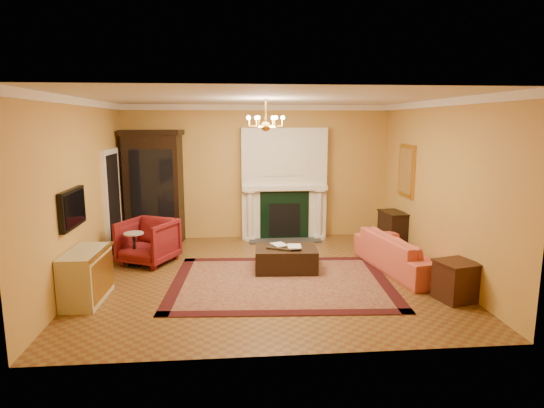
{
  "coord_description": "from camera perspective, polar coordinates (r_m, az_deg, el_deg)",
  "views": [
    {
      "loc": [
        -0.56,
        -7.5,
        2.62
      ],
      "look_at": [
        0.13,
        0.3,
        1.21
      ],
      "focal_mm": 30.0,
      "sensor_mm": 36.0,
      "label": 1
    }
  ],
  "objects": [
    {
      "name": "ottoman_tray",
      "position": [
        8.09,
        1.27,
        -5.43
      ],
      "size": [
        0.57,
        0.52,
        0.03
      ],
      "primitive_type": "cube",
      "rotation": [
        0.0,
        0.0,
        -0.48
      ],
      "color": "black",
      "rests_on": "leather_ottoman"
    },
    {
      "name": "oriental_rug",
      "position": [
        7.64,
        1.15,
        -9.75
      ],
      "size": [
        3.76,
        2.92,
        0.01
      ],
      "primitive_type": "cube",
      "rotation": [
        0.0,
        0.0,
        -0.06
      ],
      "color": "#4D1015",
      "rests_on": "floor"
    },
    {
      "name": "wall_right",
      "position": [
        8.38,
        20.22,
        1.93
      ],
      "size": [
        0.02,
        5.5,
        3.0
      ],
      "primitive_type": "cube",
      "color": "gold",
      "rests_on": "floor"
    },
    {
      "name": "book_a",
      "position": [
        8.04,
        0.2,
        -4.31
      ],
      "size": [
        0.22,
        0.11,
        0.3
      ],
      "primitive_type": "imported",
      "rotation": [
        0.0,
        0.0,
        0.37
      ],
      "color": "gray",
      "rests_on": "ottoman_tray"
    },
    {
      "name": "coral_sofa",
      "position": [
        8.44,
        16.12,
        -5.2
      ],
      "size": [
        1.01,
        2.28,
        0.86
      ],
      "primitive_type": "imported",
      "rotation": [
        0.0,
        0.0,
        1.74
      ],
      "color": "#BF603C",
      "rests_on": "floor"
    },
    {
      "name": "commode",
      "position": [
        7.31,
        -22.28,
        -8.36
      ],
      "size": [
        0.52,
        1.04,
        0.76
      ],
      "primitive_type": "cube",
      "rotation": [
        0.0,
        0.0,
        -0.04
      ],
      "color": "beige",
      "rests_on": "floor"
    },
    {
      "name": "tv_panel",
      "position": [
        7.41,
        -23.75,
        -0.5
      ],
      "size": [
        0.09,
        0.95,
        0.58
      ],
      "color": "black",
      "rests_on": "wall_left"
    },
    {
      "name": "chandelier",
      "position": [
        7.52,
        -0.79,
        10.15
      ],
      "size": [
        0.63,
        0.55,
        0.53
      ],
      "color": "gold",
      "rests_on": "ceiling"
    },
    {
      "name": "doorway",
      "position": [
        9.64,
        -19.37,
        0.24
      ],
      "size": [
        0.08,
        1.05,
        2.1
      ],
      "color": "silver",
      "rests_on": "wall_left"
    },
    {
      "name": "wall_back",
      "position": [
        10.34,
        -1.92,
        4.01
      ],
      "size": [
        6.0,
        0.02,
        3.0
      ],
      "primitive_type": "cube",
      "color": "gold",
      "rests_on": "floor"
    },
    {
      "name": "wingback_armchair",
      "position": [
        8.82,
        -15.31,
        -4.3
      ],
      "size": [
        1.17,
        1.15,
        0.92
      ],
      "primitive_type": "imported",
      "rotation": [
        0.0,
        0.0,
        -0.46
      ],
      "color": "maroon",
      "rests_on": "floor"
    },
    {
      "name": "wall_left",
      "position": [
        7.97,
        -22.91,
        1.35
      ],
      "size": [
        0.02,
        5.5,
        3.0
      ],
      "primitive_type": "cube",
      "color": "gold",
      "rests_on": "floor"
    },
    {
      "name": "crown_molding",
      "position": [
        8.48,
        -1.29,
        12.4
      ],
      "size": [
        6.0,
        5.5,
        0.12
      ],
      "color": "white",
      "rests_on": "ceiling"
    },
    {
      "name": "pedestal_table",
      "position": [
        8.72,
        -16.89,
        -5.17
      ],
      "size": [
        0.36,
        0.36,
        0.64
      ],
      "color": "black",
      "rests_on": "floor"
    },
    {
      "name": "topiary_right",
      "position": [
        10.25,
        4.82,
        3.62
      ],
      "size": [
        0.15,
        0.15,
        0.39
      ],
      "color": "gray",
      "rests_on": "fireplace"
    },
    {
      "name": "console_table",
      "position": [
        9.87,
        14.9,
        -3.25
      ],
      "size": [
        0.46,
        0.72,
        0.75
      ],
      "primitive_type": "cube",
      "rotation": [
        0.0,
        0.0,
        0.11
      ],
      "color": "black",
      "rests_on": "floor"
    },
    {
      "name": "leather_ottoman",
      "position": [
        8.18,
        1.76,
        -6.84
      ],
      "size": [
        1.13,
        0.86,
        0.4
      ],
      "primitive_type": "cube",
      "rotation": [
        0.0,
        0.0,
        -0.06
      ],
      "color": "black",
      "rests_on": "oriental_rug"
    },
    {
      "name": "wall_front",
      "position": [
        4.9,
        1.65,
        -2.96
      ],
      "size": [
        6.0,
        0.02,
        3.0
      ],
      "primitive_type": "cube",
      "color": "gold",
      "rests_on": "floor"
    },
    {
      "name": "ceiling",
      "position": [
        7.53,
        -0.8,
        13.21
      ],
      "size": [
        6.0,
        5.5,
        0.02
      ],
      "primitive_type": "cube",
      "color": "silver",
      "rests_on": "wall_back"
    },
    {
      "name": "end_table",
      "position": [
        7.35,
        22.05,
        -9.06
      ],
      "size": [
        0.6,
        0.6,
        0.57
      ],
      "primitive_type": "cube",
      "rotation": [
        0.0,
        0.0,
        0.26
      ],
      "color": "#38190F",
      "rests_on": "floor"
    },
    {
      "name": "fireplace",
      "position": [
        10.24,
        1.5,
        2.23
      ],
      "size": [
        1.9,
        0.7,
        2.5
      ],
      "color": "silver",
      "rests_on": "wall_back"
    },
    {
      "name": "floor",
      "position": [
        7.97,
        -0.75,
        -9.04
      ],
      "size": [
        6.0,
        5.5,
        0.02
      ],
      "primitive_type": "cube",
      "color": "brown",
      "rests_on": "ground"
    },
    {
      "name": "topiary_left",
      "position": [
        10.11,
        -2.28,
        3.64
      ],
      "size": [
        0.16,
        0.16,
        0.42
      ],
      "color": "gray",
      "rests_on": "fireplace"
    },
    {
      "name": "gilt_mirror",
      "position": [
        9.62,
        16.52,
        4.03
      ],
      "size": [
        0.06,
        0.76,
        1.05
      ],
      "color": "gold",
      "rests_on": "wall_right"
    },
    {
      "name": "china_cabinet",
      "position": [
        10.24,
        -14.55,
        1.8
      ],
      "size": [
        1.23,
        0.66,
        2.35
      ],
      "primitive_type": "cube",
      "rotation": [
        0.0,
        0.0,
        -0.11
      ],
      "color": "black",
      "rests_on": "floor"
    },
    {
      "name": "book_b",
      "position": [
        7.99,
        2.0,
        -4.34
      ],
      "size": [
        0.24,
        0.04,
        0.32
      ],
      "primitive_type": "imported",
      "rotation": [
        0.0,
        0.0,
        -0.09
      ],
      "color": "gray",
      "rests_on": "ottoman_tray"
    }
  ]
}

